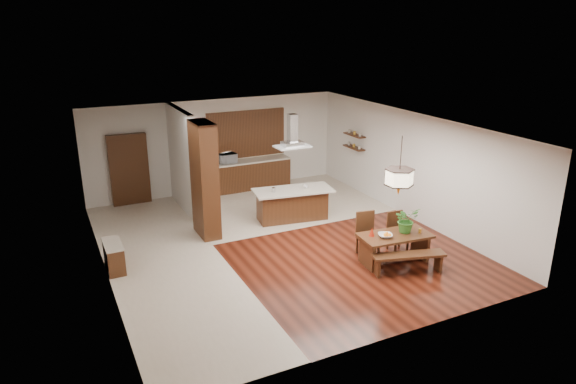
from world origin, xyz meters
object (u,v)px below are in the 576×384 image
foliage_plant (406,220)px  kitchen_island (292,204)px  fruit_bowl (385,235)px  island_cup (306,187)px  hallway_console (114,257)px  microwave (227,158)px  dining_table (395,242)px  range_hood (292,131)px  dining_chair_right (398,232)px  pendant_lantern (400,166)px  dining_chair_left (368,235)px  dining_bench (408,263)px

foliage_plant → kitchen_island: foliage_plant is taller
fruit_bowl → island_cup: bearing=94.5°
hallway_console → microwave: bearing=44.5°
foliage_plant → island_cup: size_ratio=5.14×
dining_table → microwave: bearing=104.8°
foliage_plant → range_hood: (-1.20, 3.30, 1.51)m
dining_chair_right → pendant_lantern: 1.89m
kitchen_island → range_hood: bearing=98.5°
fruit_bowl → island_cup: island_cup is taller
dining_table → range_hood: (-0.90, 3.32, 1.98)m
dining_chair_left → fruit_bowl: bearing=-74.4°
dining_chair_left → dining_chair_right: (0.79, -0.08, -0.05)m
hallway_console → island_cup: island_cup is taller
dining_bench → pendant_lantern: bearing=84.5°
foliage_plant → range_hood: range_hood is taller
range_hood → fruit_bowl: bearing=-79.6°
dining_bench → range_hood: size_ratio=1.76×
dining_chair_right → dining_table: bearing=-131.2°
fruit_bowl → microwave: size_ratio=0.57×
dining_table → pendant_lantern: (0.00, 0.00, 1.76)m
hallway_console → island_cup: 5.28m
fruit_bowl → hallway_console: bearing=156.4°
microwave → dining_chair_left: bearing=-84.4°
island_cup → microwave: (-1.13, 3.09, 0.18)m
foliage_plant → range_hood: 3.82m
hallway_console → foliage_plant: foliage_plant is taller
dining_chair_right → fruit_bowl: (-0.73, -0.47, 0.24)m
dining_table → dining_chair_right: dining_chair_right is taller
dining_chair_right → microwave: size_ratio=1.72×
pendant_lantern → kitchen_island: 3.88m
foliage_plant → kitchen_island: (-1.20, 3.30, -0.51)m
fruit_bowl → dining_chair_right: bearing=32.6°
dining_table → fruit_bowl: bearing=-175.6°
dining_chair_left → island_cup: dining_chair_left is taller
dining_chair_left → hallway_console: bearing=170.6°
dining_bench → microwave: bearing=103.2°
dining_bench → kitchen_island: kitchen_island is taller
island_cup → microwave: microwave is taller
dining_chair_left → pendant_lantern: pendant_lantern is taller
dining_table → microwave: microwave is taller
pendant_lantern → kitchen_island: pendant_lantern is taller
dining_table → dining_bench: dining_table is taller
dining_table → dining_chair_right: 0.63m
hallway_console → kitchen_island: bearing=11.4°
hallway_console → microwave: (4.05, 3.97, 0.78)m
dining_bench → island_cup: size_ratio=13.86×
microwave → fruit_bowl: bearing=-85.0°
fruit_bowl → kitchen_island: (-0.61, 3.34, -0.25)m
dining_table → island_cup: bearing=99.6°
foliage_plant → hallway_console: bearing=158.8°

